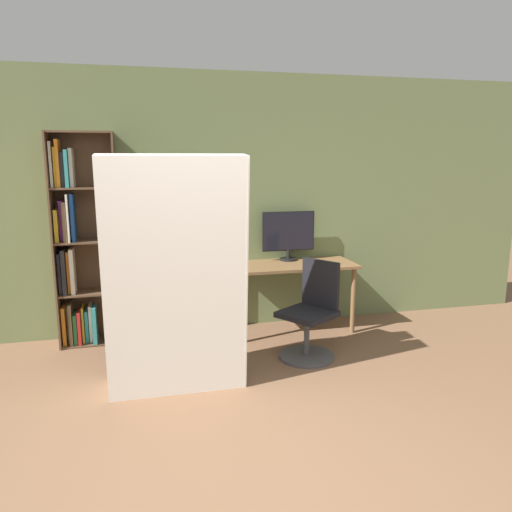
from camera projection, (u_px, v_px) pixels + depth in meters
name	position (u px, v px, depth m)	size (l,w,h in m)	color
wall_back	(189.00, 205.00, 5.22)	(8.00, 0.06, 2.70)	#6B7A4C
desk	(293.00, 273.00, 5.29)	(1.30, 0.60, 0.73)	brown
monitor	(288.00, 233.00, 5.39)	(0.58, 0.19, 0.53)	black
office_chair	(311.00, 320.00, 4.63)	(0.61, 0.61, 0.90)	#4C4C51
bookshelf	(79.00, 248.00, 4.87)	(0.60, 0.34, 2.08)	brown
mattress_near	(177.00, 279.00, 3.77)	(1.08, 0.34, 1.87)	silver
mattress_far	(174.00, 272.00, 3.99)	(1.08, 0.30, 1.86)	silver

